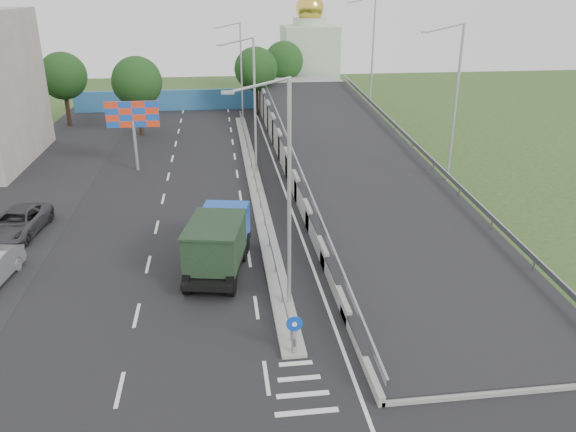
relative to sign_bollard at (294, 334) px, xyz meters
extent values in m
plane|color=#2D4C1E|center=(0.00, -2.17, -1.03)|extent=(160.00, 160.00, 0.00)
cube|color=black|center=(-3.00, 17.83, -1.03)|extent=(26.00, 90.00, 0.04)
cube|color=black|center=(-16.00, 17.83, -1.03)|extent=(8.00, 90.00, 0.05)
cube|color=gray|center=(0.00, 21.83, -0.93)|extent=(1.00, 44.00, 0.20)
cube|color=gray|center=(12.30, 21.83, 1.32)|extent=(0.10, 50.00, 0.32)
cube|color=gray|center=(2.80, 21.83, 1.32)|extent=(0.10, 50.00, 0.32)
cube|color=gray|center=(0.00, 21.83, -0.28)|extent=(0.08, 44.00, 0.32)
cylinder|color=gray|center=(0.00, 21.83, -0.53)|extent=(0.09, 0.09, 0.60)
cylinder|color=black|center=(0.00, 0.03, -0.23)|extent=(0.20, 0.20, 1.20)
cylinder|color=#0C3FBF|center=(0.00, -0.05, 0.52)|extent=(0.64, 0.05, 0.64)
cylinder|color=white|center=(0.00, -0.08, 0.52)|extent=(0.20, 0.03, 0.20)
cylinder|color=#B2B5B7|center=(0.30, 3.83, 4.17)|extent=(0.18, 0.18, 10.00)
cylinder|color=#B2B5B7|center=(-0.90, 3.83, 8.92)|extent=(2.57, 0.12, 0.66)
cube|color=#B2B5B7|center=(-2.10, 3.83, 8.67)|extent=(0.50, 0.18, 0.12)
cylinder|color=#B2B5B7|center=(0.30, 23.83, 4.17)|extent=(0.18, 0.18, 10.00)
cylinder|color=#B2B5B7|center=(-0.90, 23.83, 8.92)|extent=(2.57, 0.12, 0.66)
cube|color=#B2B5B7|center=(-2.10, 23.83, 8.67)|extent=(0.50, 0.18, 0.12)
cylinder|color=#B2B5B7|center=(0.30, 43.83, 4.17)|extent=(0.18, 0.18, 10.00)
cylinder|color=#B2B5B7|center=(-0.90, 43.83, 8.92)|extent=(2.57, 0.12, 0.66)
cube|color=#B2B5B7|center=(-2.10, 43.83, 8.67)|extent=(0.50, 0.18, 0.12)
cube|color=teal|center=(-4.00, 49.83, 0.17)|extent=(30.00, 0.50, 2.40)
cube|color=#B2CCAD|center=(10.00, 57.83, 3.47)|extent=(7.00, 7.00, 9.00)
cylinder|color=#B2CCAD|center=(10.00, 57.83, 8.47)|extent=(4.40, 4.40, 1.00)
sphere|color=gold|center=(10.00, 57.83, 10.17)|extent=(3.60, 3.60, 3.60)
cylinder|color=#B2B5B7|center=(-9.00, 25.83, 0.97)|extent=(0.24, 0.24, 4.00)
cube|color=red|center=(-9.00, 25.83, 3.47)|extent=(4.00, 0.20, 2.00)
cylinder|color=black|center=(-10.00, 37.83, 0.97)|extent=(0.44, 0.44, 4.00)
sphere|color=black|center=(-10.00, 37.83, 4.17)|extent=(4.80, 4.80, 4.80)
cylinder|color=black|center=(2.00, 45.83, 0.97)|extent=(0.44, 0.44, 4.00)
sphere|color=black|center=(2.00, 45.83, 4.17)|extent=(4.80, 4.80, 4.80)
cylinder|color=black|center=(-18.00, 42.83, 0.97)|extent=(0.44, 0.44, 4.00)
sphere|color=black|center=(-18.00, 42.83, 4.17)|extent=(4.80, 4.80, 4.80)
cylinder|color=black|center=(6.00, 52.83, 0.97)|extent=(0.44, 0.44, 4.00)
sphere|color=black|center=(6.00, 52.83, 4.17)|extent=(4.80, 4.80, 4.80)
cylinder|color=black|center=(-3.40, 10.03, -0.46)|extent=(0.58, 1.19, 1.14)
cylinder|color=black|center=(-1.37, 9.63, -0.46)|extent=(0.58, 1.19, 1.14)
cylinder|color=black|center=(-3.58, 9.12, -0.46)|extent=(0.58, 1.19, 1.14)
cylinder|color=black|center=(-1.55, 8.71, -0.46)|extent=(0.58, 1.19, 1.14)
cylinder|color=black|center=(-4.29, 5.56, -0.46)|extent=(0.58, 1.19, 1.14)
cylinder|color=black|center=(-2.26, 5.15, -0.46)|extent=(0.58, 1.19, 1.14)
cube|color=black|center=(-2.81, 7.69, -0.31)|extent=(3.59, 6.77, 0.31)
cube|color=#0D3A97|center=(-2.33, 10.08, 0.73)|extent=(2.66, 2.09, 1.76)
cube|color=black|center=(-2.18, 10.87, 1.20)|extent=(1.95, 0.44, 0.73)
cube|color=black|center=(-2.16, 10.95, -0.36)|extent=(2.37, 0.62, 0.52)
cube|color=black|center=(-2.93, 7.08, 0.83)|extent=(3.21, 4.35, 1.87)
cube|color=black|center=(-2.93, 7.08, 1.82)|extent=(3.33, 4.47, 0.12)
imported|color=#39383E|center=(-14.41, 13.79, -0.28)|extent=(3.08, 5.65, 1.50)
camera|label=1|loc=(-2.56, -18.16, 12.35)|focal=35.00mm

